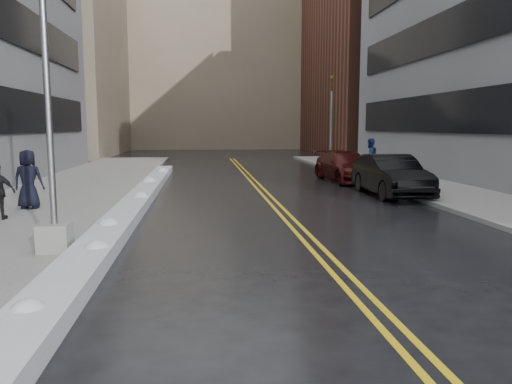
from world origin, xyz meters
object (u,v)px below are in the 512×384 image
object	(u,v)px
traffic_signal	(331,118)
pedestrian_east	(370,157)
car_black	(391,175)
car_maroon	(346,167)
lamppost	(50,140)
fire_hydrant	(432,184)
pedestrian_c	(28,179)

from	to	relation	value
traffic_signal	pedestrian_east	bearing A→B (deg)	-84.03
car_black	car_maroon	xyz separation A→B (m)	(-0.26, 5.50, -0.08)
lamppost	car_black	size ratio (longest dim) A/B	1.49
traffic_signal	car_black	bearing A→B (deg)	-94.24
car_maroon	traffic_signal	bearing A→B (deg)	76.37
car_black	fire_hydrant	bearing A→B (deg)	-19.10
car_black	traffic_signal	bearing A→B (deg)	85.79
lamppost	car_maroon	xyz separation A→B (m)	(10.54, 14.02, -1.77)
fire_hydrant	car_black	xyz separation A→B (m)	(-1.50, 0.52, 0.29)
pedestrian_c	pedestrian_east	bearing A→B (deg)	-143.52
car_black	pedestrian_c	bearing A→B (deg)	-168.90
pedestrian_c	traffic_signal	bearing A→B (deg)	-128.81
pedestrian_c	pedestrian_east	xyz separation A→B (m)	(14.91, 9.94, 0.05)
traffic_signal	pedestrian_c	world-z (taller)	traffic_signal
traffic_signal	car_maroon	world-z (taller)	traffic_signal
pedestrian_east	car_black	distance (m)	7.54
traffic_signal	pedestrian_east	size ratio (longest dim) A/B	2.97
lamppost	fire_hydrant	size ratio (longest dim) A/B	10.45
fire_hydrant	car_black	distance (m)	1.61
lamppost	car_maroon	size ratio (longest dim) A/B	1.44
pedestrian_c	pedestrian_east	size ratio (longest dim) A/B	0.95
fire_hydrant	car_black	size ratio (longest dim) A/B	0.14
lamppost	pedestrian_east	distance (m)	20.21
traffic_signal	fire_hydrant	bearing A→B (deg)	-87.95
lamppost	car_black	distance (m)	13.86
lamppost	car_black	bearing A→B (deg)	38.27
fire_hydrant	car_maroon	bearing A→B (deg)	106.26
lamppost	car_black	world-z (taller)	lamppost
pedestrian_c	car_black	world-z (taller)	pedestrian_c
fire_hydrant	car_black	world-z (taller)	car_black
fire_hydrant	traffic_signal	bearing A→B (deg)	92.05
traffic_signal	pedestrian_c	bearing A→B (deg)	-131.59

